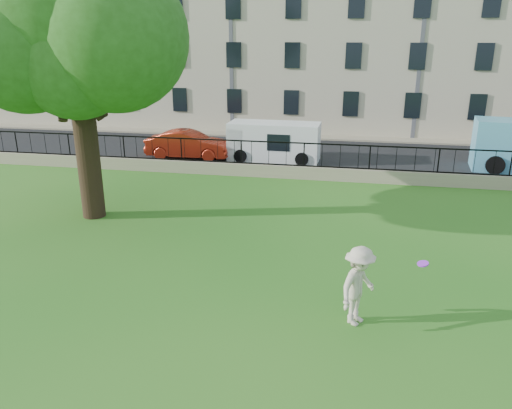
% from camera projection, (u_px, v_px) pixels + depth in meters
% --- Properties ---
extents(ground, '(120.00, 120.00, 0.00)m').
position_uv_depth(ground, '(254.00, 308.00, 12.46)').
color(ground, '#206518').
rests_on(ground, ground).
extents(retaining_wall, '(50.00, 0.40, 0.60)m').
position_uv_depth(retaining_wall, '(303.00, 172.00, 23.51)').
color(retaining_wall, gray).
rests_on(retaining_wall, ground).
extents(iron_railing, '(50.00, 0.05, 1.13)m').
position_uv_depth(iron_railing, '(304.00, 155.00, 23.23)').
color(iron_railing, black).
rests_on(iron_railing, retaining_wall).
extents(street, '(60.00, 9.00, 0.01)m').
position_uv_depth(street, '(312.00, 156.00, 27.97)').
color(street, black).
rests_on(street, ground).
extents(sidewalk, '(60.00, 1.40, 0.12)m').
position_uv_depth(sidewalk, '(319.00, 137.00, 32.78)').
color(sidewalk, gray).
rests_on(sidewalk, ground).
extents(building_row, '(56.40, 10.40, 13.80)m').
position_uv_depth(building_row, '(328.00, 28.00, 35.83)').
color(building_row, '#B8AC92').
rests_on(building_row, ground).
extents(tree, '(8.32, 6.52, 10.44)m').
position_uv_depth(tree, '(70.00, 18.00, 16.59)').
color(tree, black).
rests_on(tree, ground).
extents(man, '(1.25, 1.44, 1.94)m').
position_uv_depth(man, '(359.00, 286.00, 11.50)').
color(man, beige).
rests_on(man, ground).
extents(frisbee, '(0.35, 0.36, 0.12)m').
position_uv_depth(frisbee, '(423.00, 264.00, 11.97)').
color(frisbee, '#A329ED').
extents(red_sedan, '(4.63, 1.73, 1.51)m').
position_uv_depth(red_sedan, '(189.00, 145.00, 27.27)').
color(red_sedan, '#AB2915').
rests_on(red_sedan, street).
extents(white_van, '(4.88, 2.02, 2.03)m').
position_uv_depth(white_van, '(274.00, 142.00, 26.79)').
color(white_van, white).
rests_on(white_van, street).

